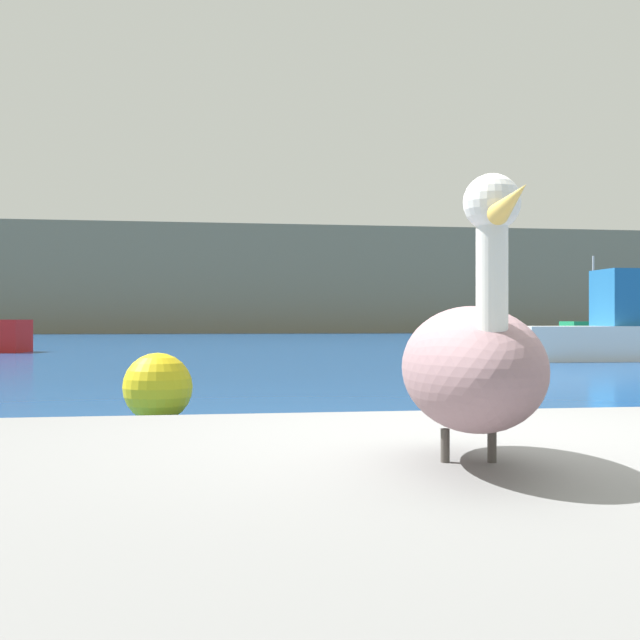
{
  "coord_description": "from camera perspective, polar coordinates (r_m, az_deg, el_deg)",
  "views": [
    {
      "loc": [
        -1.25,
        -3.41,
        1.12
      ],
      "look_at": [
        2.73,
        22.26,
        1.14
      ],
      "focal_mm": 45.86,
      "sensor_mm": 36.0,
      "label": 1
    }
  ],
  "objects": [
    {
      "name": "fishing_boat_green",
      "position": [
        49.97,
        20.82,
        -0.4
      ],
      "size": [
        8.07,
        3.27,
        4.83
      ],
      "rotation": [
        0.0,
        0.0,
        3.04
      ],
      "color": "#1E8C4C",
      "rests_on": "ground"
    },
    {
      "name": "hillside_backdrop",
      "position": [
        81.4,
        -7.93,
        2.62
      ],
      "size": [
        140.0,
        16.82,
        9.83
      ],
      "primitive_type": "cube",
      "color": "#7F755B",
      "rests_on": "ground"
    },
    {
      "name": "pelican",
      "position": [
        2.67,
        10.56,
        -2.96
      ],
      "size": [
        0.59,
        1.25,
        0.88
      ],
      "rotation": [
        0.0,
        0.0,
        -1.74
      ],
      "color": "gray",
      "rests_on": "pier_dock"
    },
    {
      "name": "ground_plane",
      "position": [
        3.8,
        11.35,
        -17.14
      ],
      "size": [
        260.0,
        260.0,
        0.0
      ],
      "primitive_type": "plane",
      "color": "#194C93"
    },
    {
      "name": "fishing_boat_white",
      "position": [
        24.97,
        21.28,
        -0.79
      ],
      "size": [
        7.29,
        2.1,
        4.48
      ],
      "rotation": [
        0.0,
        0.0,
        -0.01
      ],
      "color": "white",
      "rests_on": "ground"
    },
    {
      "name": "mooring_buoy",
      "position": [
        9.21,
        -11.26,
        -4.63
      ],
      "size": [
        0.76,
        0.76,
        0.76
      ],
      "primitive_type": "sphere",
      "color": "yellow",
      "rests_on": "ground"
    },
    {
      "name": "pier_dock",
      "position": [
        2.79,
        10.5,
        -16.51
      ],
      "size": [
        3.75,
        3.14,
        0.65
      ],
      "primitive_type": "cube",
      "color": "slate",
      "rests_on": "ground"
    }
  ]
}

